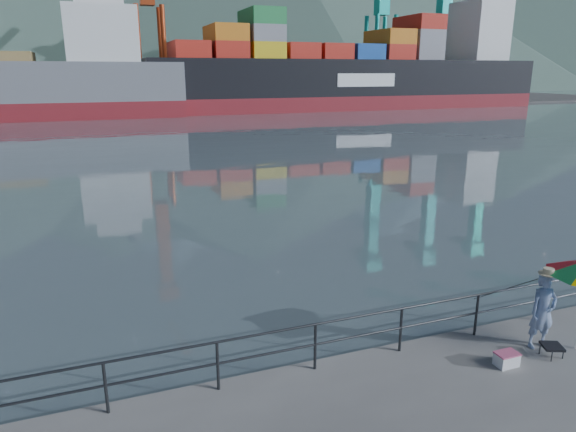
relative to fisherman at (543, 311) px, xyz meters
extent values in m
cube|color=slate|center=(-3.96, 129.21, -0.85)|extent=(500.00, 280.00, 0.00)
cube|color=#514F4C|center=(6.04, 92.21, -0.85)|extent=(200.00, 40.00, 0.40)
cylinder|color=#2D3033|center=(-3.96, 0.91, 0.15)|extent=(22.00, 0.05, 0.05)
cylinder|color=#2D3033|center=(-3.96, 0.91, -0.30)|extent=(22.00, 0.05, 0.05)
cube|color=#2D3033|center=(-3.96, 0.91, -0.35)|extent=(22.00, 0.06, 1.00)
cone|color=#385147|center=(126.04, 214.21, 30.15)|extent=(257.92, 257.92, 62.00)
cone|color=#385147|center=(196.04, 219.21, 34.15)|extent=(291.20, 291.20, 70.00)
cube|color=orange|center=(6.04, 91.21, 0.45)|extent=(6.00, 2.40, 2.60)
cube|color=orange|center=(12.54, 91.21, 1.75)|extent=(6.00, 2.40, 5.20)
cube|color=#194CA5|center=(19.04, 91.21, 1.75)|extent=(6.00, 2.40, 5.20)
cube|color=orange|center=(25.54, 91.21, 1.75)|extent=(6.00, 2.40, 5.20)
cube|color=orange|center=(32.04, 91.21, 3.05)|extent=(6.00, 2.40, 7.80)
cube|color=gray|center=(38.54, 91.21, 1.75)|extent=(6.00, 2.40, 5.20)
cube|color=yellow|center=(45.04, 91.21, 3.05)|extent=(6.00, 2.40, 7.80)
cube|color=red|center=(51.54, 91.21, 3.05)|extent=(6.00, 2.40, 7.80)
cube|color=#267F3F|center=(58.04, 91.21, 0.45)|extent=(6.00, 2.40, 2.60)
cube|color=red|center=(6.04, 94.21, 1.75)|extent=(6.00, 2.40, 5.20)
cube|color=#194CA5|center=(12.54, 94.21, 1.75)|extent=(6.00, 2.40, 5.20)
cube|color=gray|center=(19.04, 94.21, 3.05)|extent=(6.00, 2.40, 7.80)
cube|color=gray|center=(25.54, 94.21, 1.75)|extent=(6.00, 2.40, 5.20)
cube|color=#194CA5|center=(32.04, 94.21, 3.05)|extent=(6.00, 2.40, 7.80)
cube|color=orange|center=(38.54, 94.21, 3.05)|extent=(6.00, 2.40, 7.80)
cube|color=gray|center=(45.04, 94.21, 3.05)|extent=(6.00, 2.40, 7.80)
cube|color=yellow|center=(51.54, 94.21, 1.75)|extent=(6.00, 2.40, 5.20)
cube|color=gray|center=(58.04, 94.21, 3.05)|extent=(6.00, 2.40, 7.80)
cube|color=orange|center=(6.04, 97.21, 0.45)|extent=(6.00, 2.40, 2.60)
cube|color=orange|center=(12.54, 97.21, 3.05)|extent=(6.00, 2.40, 7.80)
imported|color=#264D88|center=(0.00, 0.00, 0.00)|extent=(0.67, 0.49, 1.70)
cube|color=black|center=(-0.06, -0.41, -0.61)|extent=(0.52, 0.52, 0.05)
cube|color=#2D3033|center=(-0.06, -0.41, -0.74)|extent=(0.34, 0.34, 0.21)
cube|color=silver|center=(-1.22, -0.36, -0.72)|extent=(0.45, 0.30, 0.26)
cylinder|color=black|center=(0.09, 1.14, -0.85)|extent=(0.21, 1.92, 1.36)
cube|color=silver|center=(-6.75, 68.58, 9.65)|extent=(9.00, 8.04, 7.00)
cube|color=maroon|center=(31.72, 71.22, -0.10)|extent=(66.38, 11.06, 2.50)
cube|color=black|center=(31.72, 71.22, 3.95)|extent=(66.38, 11.06, 5.60)
cube|color=silver|center=(56.95, 71.22, 11.75)|extent=(7.00, 8.85, 10.00)
camera|label=1|loc=(-8.70, -7.54, 5.00)|focal=32.00mm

